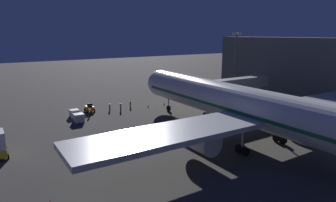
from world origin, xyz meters
The scene contains 14 objects.
ground_plane centered at (0.00, 0.00, 0.00)m, with size 320.00×320.00×0.00m, color #383533.
airliner_at_gate centered at (0.00, 10.85, 5.71)m, with size 57.66×69.31×17.96m.
jet_bridge centered at (-11.04, -9.58, 5.86)m, with size 20.37×3.40×7.40m.
apron_floodlight_mast centered at (-25.50, -22.13, 10.05)m, with size 2.90×0.50×17.24m.
baggage_tug_lead centered at (15.17, -25.44, 0.78)m, with size 1.86×2.35×1.95m.
baggage_container_near_belt centered at (19.46, -18.87, 0.82)m, with size 1.88×1.77×1.63m, color #B7BABF.
baggage_container_mid_row centered at (19.18, -23.14, 0.75)m, with size 1.69×1.73×1.51m, color #B7BABF.
ground_crew_by_belt_loader centered at (8.85, -22.86, 1.03)m, with size 0.40×0.40×1.87m.
ground_crew_marshaller_fwd centered at (16.32, -21.80, 0.99)m, with size 0.40×0.40×1.79m.
ground_crew_under_port_wing centered at (10.89, -24.29, 0.96)m, with size 0.40×0.40×1.75m.
ground_crew_walking_aft centered at (5.63, -24.62, 0.97)m, with size 0.40×0.40×1.76m.
traffic_cone_nose_port centered at (-2.20, -22.11, 0.28)m, with size 0.36×0.36×0.55m, color orange.
traffic_cone_nose_starboard centered at (2.20, -22.11, 0.28)m, with size 0.36×0.36×0.55m, color orange.
traffic_cone_wingtip_svc_side centered at (30.33, 8.67, 0.28)m, with size 0.36×0.36×0.55m, color orange.
Camera 1 is at (34.80, 38.09, 16.99)m, focal length 31.96 mm.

